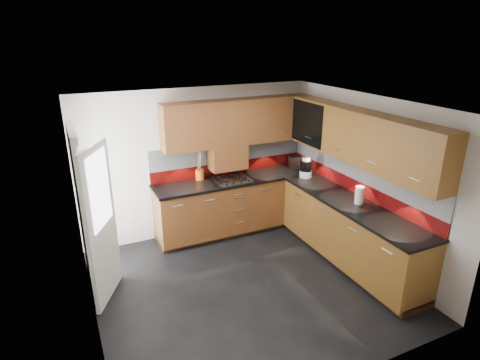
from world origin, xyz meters
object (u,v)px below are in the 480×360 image
utensil_pot (200,173)px  food_processor (306,168)px  gas_hob (232,179)px  toaster (296,162)px

utensil_pot → food_processor: 1.73m
gas_hob → toaster: toaster is taller
gas_hob → toaster: (1.30, 0.13, 0.07)m
gas_hob → toaster: bearing=5.9°
gas_hob → utensil_pot: (-0.46, 0.23, 0.09)m
gas_hob → food_processor: food_processor is taller
utensil_pot → toaster: (1.76, -0.10, -0.02)m
toaster → food_processor: 0.56m
gas_hob → utensil_pot: 0.53m
utensil_pot → food_processor: (1.61, -0.63, 0.05)m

